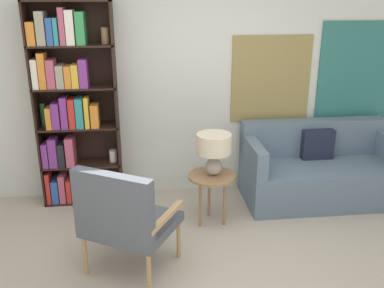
# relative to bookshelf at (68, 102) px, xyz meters

# --- Properties ---
(wall_back) EXTENTS (6.40, 0.08, 2.70)m
(wall_back) POSITION_rel_bookshelf_xyz_m (1.30, 0.19, 0.19)
(wall_back) COLOR silver
(wall_back) RESTS_ON ground_plane
(bookshelf) EXTENTS (0.86, 0.30, 2.18)m
(bookshelf) POSITION_rel_bookshelf_xyz_m (0.00, 0.00, 0.00)
(bookshelf) COLOR black
(bookshelf) RESTS_ON ground_plane
(armchair) EXTENTS (0.90, 0.88, 0.97)m
(armchair) POSITION_rel_bookshelf_xyz_m (0.59, -1.43, -0.60)
(armchair) COLOR tan
(armchair) RESTS_ON ground_plane
(couch) EXTENTS (1.69, 0.81, 0.86)m
(couch) POSITION_rel_bookshelf_xyz_m (2.74, -0.24, -0.83)
(couch) COLOR slate
(couch) RESTS_ON ground_plane
(side_table) EXTENTS (0.47, 0.47, 0.53)m
(side_table) POSITION_rel_bookshelf_xyz_m (1.44, -0.66, -0.69)
(side_table) COLOR #99704C
(side_table) RESTS_ON ground_plane
(table_lamp) EXTENTS (0.34, 0.34, 0.43)m
(table_lamp) POSITION_rel_bookshelf_xyz_m (1.45, -0.66, -0.34)
(table_lamp) COLOR #A59E93
(table_lamp) RESTS_ON side_table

